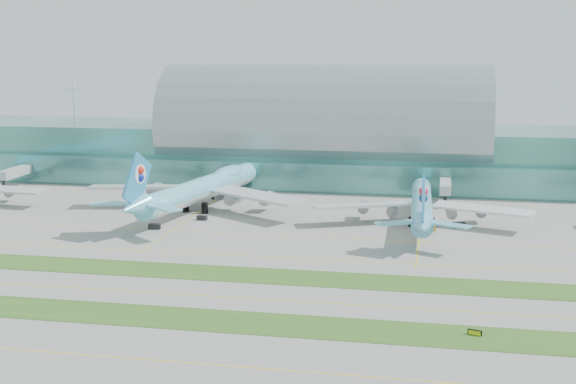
% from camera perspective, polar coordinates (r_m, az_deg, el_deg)
% --- Properties ---
extents(ground, '(700.00, 700.00, 0.00)m').
position_cam_1_polar(ground, '(176.83, -3.39, -6.07)').
color(ground, gray).
rests_on(ground, ground).
extents(terminal, '(340.00, 69.10, 36.00)m').
position_cam_1_polar(terminal, '(298.17, 2.69, 3.53)').
color(terminal, '#3D7A75').
rests_on(terminal, ground).
extents(grass_strip_near, '(420.00, 12.00, 0.08)m').
position_cam_1_polar(grass_strip_near, '(151.18, -6.03, -9.02)').
color(grass_strip_near, '#2D591E').
rests_on(grass_strip_near, ground).
extents(grass_strip_far, '(420.00, 12.00, 0.08)m').
position_cam_1_polar(grass_strip_far, '(178.68, -3.23, -5.88)').
color(grass_strip_far, '#2D591E').
rests_on(grass_strip_far, ground).
extents(taxiline_a, '(420.00, 0.35, 0.01)m').
position_cam_1_polar(taxiline_a, '(133.46, -8.56, -11.81)').
color(taxiline_a, yellow).
rests_on(taxiline_a, ground).
extents(taxiline_b, '(420.00, 0.35, 0.01)m').
position_cam_1_polar(taxiline_b, '(163.91, -4.60, -7.44)').
color(taxiline_b, yellow).
rests_on(taxiline_b, ground).
extents(taxiline_c, '(420.00, 0.35, 0.01)m').
position_cam_1_polar(taxiline_c, '(193.65, -2.07, -4.58)').
color(taxiline_c, yellow).
rests_on(taxiline_c, ground).
extents(taxiline_d, '(420.00, 0.35, 0.01)m').
position_cam_1_polar(taxiline_d, '(214.48, -0.76, -3.08)').
color(taxiline_d, yellow).
rests_on(taxiline_d, ground).
extents(airliner_b, '(71.48, 82.11, 22.72)m').
position_cam_1_polar(airliner_b, '(247.28, -6.13, 0.34)').
color(airliner_b, '#66C8E2').
rests_on(airliner_b, ground).
extents(airliner_c, '(61.80, 70.10, 19.31)m').
position_cam_1_polar(airliner_c, '(229.64, 9.50, -0.80)').
color(airliner_c, '#65BDDF').
rests_on(airliner_c, ground).
extents(gse_c, '(3.55, 2.32, 1.45)m').
position_cam_1_polar(gse_c, '(224.24, -9.47, -2.44)').
color(gse_c, black).
rests_on(gse_c, ground).
extents(gse_d, '(3.01, 1.71, 1.36)m').
position_cam_1_polar(gse_d, '(233.81, -6.13, -1.83)').
color(gse_d, black).
rests_on(gse_d, ground).
extents(gse_e, '(4.32, 3.06, 1.57)m').
position_cam_1_polar(gse_e, '(221.98, 9.90, -2.57)').
color(gse_e, orange).
rests_on(gse_e, ground).
extents(gse_f, '(3.62, 2.18, 1.64)m').
position_cam_1_polar(gse_f, '(227.43, 12.06, -2.32)').
color(gse_f, black).
rests_on(gse_f, ground).
extents(taxiway_sign_east, '(2.49, 0.99, 1.07)m').
position_cam_1_polar(taxiway_sign_east, '(146.29, 13.14, -9.72)').
color(taxiway_sign_east, black).
rests_on(taxiway_sign_east, ground).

